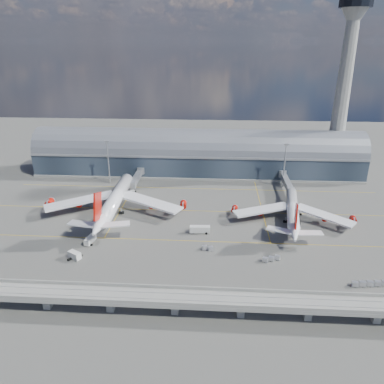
# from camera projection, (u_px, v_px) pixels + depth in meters

# --- Properties ---
(ground) EXTENTS (500.00, 500.00, 0.00)m
(ground) POSITION_uv_depth(u_px,v_px,m) (188.00, 230.00, 165.81)
(ground) COLOR #474744
(ground) RESTS_ON ground
(taxi_lines) EXTENTS (200.00, 80.12, 0.01)m
(taxi_lines) POSITION_uv_depth(u_px,v_px,m) (191.00, 209.00, 186.26)
(taxi_lines) COLOR gold
(taxi_lines) RESTS_ON ground
(terminal) EXTENTS (200.00, 30.00, 28.00)m
(terminal) POSITION_uv_depth(u_px,v_px,m) (197.00, 155.00, 233.73)
(terminal) COLOR #212A37
(terminal) RESTS_ON ground
(control_tower) EXTENTS (19.00, 19.00, 103.00)m
(control_tower) POSITION_uv_depth(u_px,v_px,m) (343.00, 89.00, 218.26)
(control_tower) COLOR gray
(control_tower) RESTS_ON ground
(guideway) EXTENTS (220.00, 8.50, 7.20)m
(guideway) POSITION_uv_depth(u_px,v_px,m) (175.00, 299.00, 112.93)
(guideway) COLOR gray
(guideway) RESTS_ON ground
(floodlight_mast_left) EXTENTS (3.00, 0.70, 25.70)m
(floodlight_mast_left) POSITION_uv_depth(u_px,v_px,m) (108.00, 161.00, 214.57)
(floodlight_mast_left) COLOR gray
(floodlight_mast_left) RESTS_ON ground
(floodlight_mast_right) EXTENTS (3.00, 0.70, 25.70)m
(floodlight_mast_right) POSITION_uv_depth(u_px,v_px,m) (284.00, 165.00, 208.64)
(floodlight_mast_right) COLOR gray
(floodlight_mast_right) RESTS_ON ground
(airliner_left) EXTENTS (69.51, 72.99, 22.27)m
(airliner_left) POSITION_uv_depth(u_px,v_px,m) (115.00, 200.00, 180.29)
(airliner_left) COLOR white
(airliner_left) RESTS_ON ground
(airliner_right) EXTENTS (56.36, 58.96, 18.74)m
(airliner_right) POSITION_uv_depth(u_px,v_px,m) (293.00, 212.00, 171.76)
(airliner_right) COLOR white
(airliner_right) RESTS_ON ground
(jet_bridge_left) EXTENTS (4.40, 28.00, 7.25)m
(jet_bridge_left) POSITION_uv_depth(u_px,v_px,m) (137.00, 177.00, 215.00)
(jet_bridge_left) COLOR gray
(jet_bridge_left) RESTS_ON ground
(jet_bridge_right) EXTENTS (4.40, 32.00, 7.25)m
(jet_bridge_right) POSITION_uv_depth(u_px,v_px,m) (286.00, 181.00, 208.21)
(jet_bridge_right) COLOR gray
(jet_bridge_right) RESTS_ON ground
(service_truck_0) EXTENTS (3.30, 7.02, 2.79)m
(service_truck_0) POSITION_uv_depth(u_px,v_px,m) (90.00, 240.00, 154.33)
(service_truck_0) COLOR beige
(service_truck_0) RESTS_ON ground
(service_truck_1) EXTENTS (5.68, 4.66, 3.01)m
(service_truck_1) POSITION_uv_depth(u_px,v_px,m) (75.00, 255.00, 143.00)
(service_truck_1) COLOR beige
(service_truck_1) RESTS_ON ground
(service_truck_2) EXTENTS (8.91, 3.06, 3.19)m
(service_truck_2) POSITION_uv_depth(u_px,v_px,m) (200.00, 229.00, 162.41)
(service_truck_2) COLOR beige
(service_truck_2) RESTS_ON ground
(service_truck_4) EXTENTS (3.99, 5.98, 3.18)m
(service_truck_4) POSITION_uv_depth(u_px,v_px,m) (297.00, 210.00, 180.81)
(service_truck_4) COLOR beige
(service_truck_4) RESTS_ON ground
(service_truck_5) EXTENTS (4.58, 6.82, 3.08)m
(service_truck_5) POSITION_uv_depth(u_px,v_px,m) (132.00, 191.00, 204.18)
(service_truck_5) COLOR beige
(service_truck_5) RESTS_ON ground
(cargo_train_0) EXTENTS (5.03, 2.75, 1.63)m
(cargo_train_0) POSITION_uv_depth(u_px,v_px,m) (208.00, 248.00, 149.25)
(cargo_train_0) COLOR gray
(cargo_train_0) RESTS_ON ground
(cargo_train_1) EXTENTS (13.11, 3.09, 1.73)m
(cargo_train_1) POSITION_uv_depth(u_px,v_px,m) (370.00, 284.00, 127.30)
(cargo_train_1) COLOR gray
(cargo_train_1) RESTS_ON ground
(cargo_train_2) EXTENTS (7.61, 4.08, 1.68)m
(cargo_train_2) POSITION_uv_depth(u_px,v_px,m) (271.00, 259.00, 141.95)
(cargo_train_2) COLOR gray
(cargo_train_2) RESTS_ON ground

